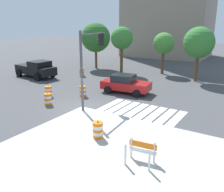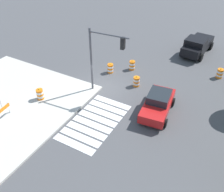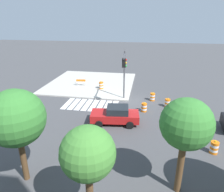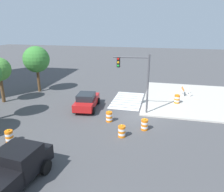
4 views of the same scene
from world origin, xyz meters
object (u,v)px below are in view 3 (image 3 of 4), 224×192
at_px(construction_barricade, 81,81).
at_px(traffic_light_pole, 124,69).
at_px(traffic_barrel_median_near, 144,107).
at_px(traffic_barrel_median_far, 152,97).
at_px(street_tree_streetside_near, 16,118).
at_px(street_tree_streetside_far, 186,125).
at_px(sports_car, 116,115).
at_px(street_tree_corner_lot, 88,154).
at_px(traffic_barrel_near_corner, 214,147).
at_px(traffic_barrel_on_sidewalk, 101,85).
at_px(traffic_barrel_crosswalk_end, 167,103).

bearing_deg(construction_barricade, traffic_light_pole, 142.82).
xyz_separation_m(traffic_barrel_median_near, traffic_light_pole, (2.33, -1.92, 3.46)).
bearing_deg(traffic_barrel_median_near, construction_barricade, -37.78).
bearing_deg(traffic_barrel_median_far, street_tree_streetside_near, 61.53).
relative_size(traffic_barrel_median_far, construction_barricade, 0.78).
relative_size(traffic_barrel_median_far, street_tree_streetside_far, 0.18).
bearing_deg(street_tree_streetside_far, traffic_barrel_median_far, -84.71).
distance_m(sports_car, traffic_barrel_median_far, 7.00).
relative_size(sports_car, street_tree_corner_lot, 0.92).
relative_size(traffic_barrel_near_corner, street_tree_streetside_far, 0.18).
height_order(traffic_barrel_near_corner, construction_barricade, construction_barricade).
relative_size(traffic_barrel_median_far, traffic_barrel_on_sidewalk, 1.00).
bearing_deg(street_tree_corner_lot, traffic_barrel_on_sidewalk, -79.04).
xyz_separation_m(traffic_barrel_median_far, street_tree_corner_lot, (3.12, 15.66, 3.13)).
bearing_deg(traffic_barrel_median_near, traffic_barrel_on_sidewalk, -45.74).
height_order(traffic_barrel_crosswalk_end, construction_barricade, construction_barricade).
height_order(traffic_barrel_median_far, traffic_light_pole, traffic_light_pole).
bearing_deg(street_tree_streetside_far, street_tree_corner_lot, 28.08).
relative_size(traffic_barrel_near_corner, traffic_light_pole, 0.19).
distance_m(traffic_barrel_near_corner, traffic_barrel_on_sidewalk, 16.32).
height_order(construction_barricade, street_tree_streetside_far, street_tree_streetside_far).
relative_size(street_tree_streetside_near, street_tree_streetside_far, 1.02).
distance_m(traffic_barrel_median_near, street_tree_streetside_far, 11.02).
bearing_deg(traffic_barrel_near_corner, street_tree_streetside_near, 21.25).
height_order(traffic_barrel_median_far, street_tree_streetside_far, street_tree_streetside_far).
height_order(traffic_barrel_median_far, street_tree_corner_lot, street_tree_corner_lot).
bearing_deg(traffic_light_pole, traffic_barrel_median_near, 140.57).
bearing_deg(traffic_barrel_on_sidewalk, traffic_barrel_crosswalk_end, 152.17).
relative_size(traffic_barrel_crosswalk_end, traffic_barrel_median_far, 1.00).
bearing_deg(traffic_barrel_median_near, traffic_light_pole, -39.43).
relative_size(traffic_barrel_crosswalk_end, street_tree_corner_lot, 0.21).
height_order(sports_car, traffic_barrel_median_far, sports_car).
bearing_deg(traffic_barrel_on_sidewalk, traffic_light_pole, 130.70).
distance_m(traffic_light_pole, street_tree_streetside_far, 12.87).
bearing_deg(street_tree_streetside_far, traffic_barrel_median_near, -78.24).
bearing_deg(construction_barricade, street_tree_streetside_near, 97.11).
distance_m(traffic_barrel_median_far, street_tree_corner_lot, 16.27).
height_order(street_tree_streetside_near, street_tree_streetside_far, street_tree_streetside_near).
xyz_separation_m(traffic_barrel_crosswalk_end, street_tree_streetside_far, (0.33, 11.77, 3.69)).
height_order(traffic_barrel_crosswalk_end, traffic_barrel_median_far, same).
bearing_deg(traffic_barrel_crosswalk_end, sports_car, 42.68).
height_order(traffic_barrel_near_corner, street_tree_streetside_far, street_tree_streetside_far).
bearing_deg(traffic_barrel_on_sidewalk, street_tree_corner_lot, 100.96).
bearing_deg(sports_car, street_tree_corner_lot, 91.54).
xyz_separation_m(traffic_barrel_crosswalk_end, traffic_barrel_median_far, (1.56, -1.57, 0.00)).
height_order(traffic_barrel_near_corner, street_tree_corner_lot, street_tree_corner_lot).
bearing_deg(traffic_light_pole, traffic_barrel_on_sidewalk, -49.30).
relative_size(sports_car, traffic_light_pole, 0.82).
relative_size(traffic_barrel_crosswalk_end, street_tree_streetside_far, 0.18).
relative_size(traffic_barrel_median_far, traffic_light_pole, 0.19).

